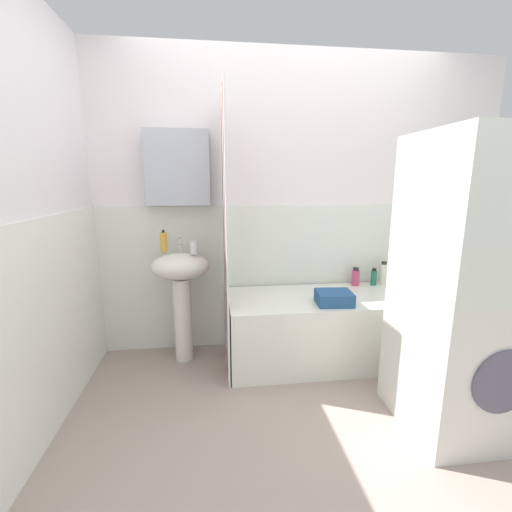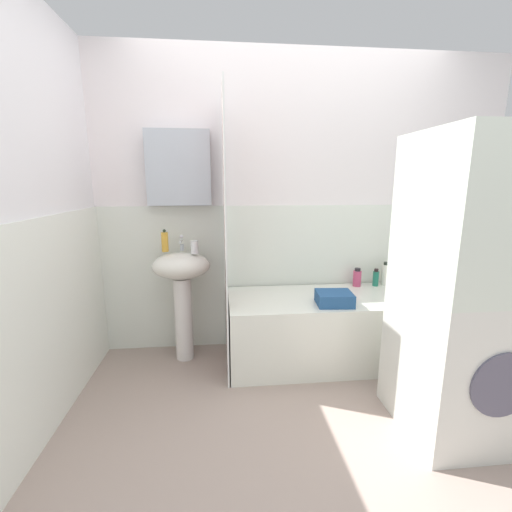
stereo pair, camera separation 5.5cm
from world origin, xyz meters
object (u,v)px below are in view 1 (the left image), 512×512
conditioner_bottle (374,277)px  towel_folded (334,298)px  shampoo_bottle (396,274)px  toothbrush_cup (194,247)px  soap_dispenser (164,242)px  bathtub (328,327)px  body_wash_bottle (355,277)px  lotion_bottle (383,274)px  washer_dryer_stack (467,289)px  sink (181,283)px

conditioner_bottle → towel_folded: conditioner_bottle is taller
shampoo_bottle → conditioner_bottle: 0.21m
conditioner_bottle → towel_folded: (-0.50, -0.41, -0.02)m
toothbrush_cup → conditioner_bottle: 1.54m
soap_dispenser → bathtub: 1.44m
toothbrush_cup → towel_folded: toothbrush_cup is taller
body_wash_bottle → shampoo_bottle: bearing=1.5°
bathtub → towel_folded: 0.35m
soap_dispenser → lotion_bottle: bearing=1.2°
bathtub → shampoo_bottle: 0.81m
shampoo_bottle → lotion_bottle: lotion_bottle is taller
body_wash_bottle → washer_dryer_stack: size_ratio=0.09×
sink → conditioner_bottle: bearing=3.6°
soap_dispenser → towel_folded: soap_dispenser is taller
bathtub → lotion_bottle: size_ratio=7.73×
toothbrush_cup → lotion_bottle: toothbrush_cup is taller
shampoo_bottle → lotion_bottle: bearing=-175.5°
bathtub → shampoo_bottle: bearing=20.7°
toothbrush_cup → washer_dryer_stack: bearing=-31.7°
lotion_bottle → towel_folded: bearing=-144.3°
towel_folded → washer_dryer_stack: size_ratio=0.15×
lotion_bottle → washer_dryer_stack: (-0.08, -1.07, 0.20)m
towel_folded → bathtub: bearing=81.4°
sink → lotion_bottle: 1.70m
lotion_bottle → sink: bearing=-176.3°
lotion_bottle → body_wash_bottle: lotion_bottle is taller
sink → body_wash_bottle: 1.45m
soap_dispenser → lotion_bottle: 1.85m
toothbrush_cup → bathtub: toothbrush_cup is taller
sink → shampoo_bottle: 1.82m
bathtub → shampoo_bottle: shampoo_bottle is taller
bathtub → body_wash_bottle: size_ratio=10.05×
soap_dispenser → body_wash_bottle: soap_dispenser is taller
conditioner_bottle → body_wash_bottle: (-0.16, 0.01, 0.00)m
lotion_bottle → towel_folded: (-0.59, -0.42, -0.05)m
shampoo_bottle → conditioner_bottle: (-0.21, -0.02, -0.02)m
body_wash_bottle → washer_dryer_stack: washer_dryer_stack is taller
soap_dispenser → toothbrush_cup: soap_dispenser is taller
soap_dispenser → conditioner_bottle: (1.73, 0.03, -0.35)m
bathtub → shampoo_bottle: size_ratio=8.70×
soap_dispenser → washer_dryer_stack: size_ratio=0.11×
toothbrush_cup → towel_folded: (1.00, -0.28, -0.34)m
soap_dispenser → body_wash_bottle: 1.61m
toothbrush_cup → body_wash_bottle: toothbrush_cup is taller
washer_dryer_stack → sink: bearing=149.3°
toothbrush_cup → shampoo_bottle: (1.71, 0.15, -0.30)m
toothbrush_cup → sink: bearing=165.4°
sink → body_wash_bottle: (1.45, 0.11, -0.04)m
sink → toothbrush_cup: 0.30m
bathtub → washer_dryer_stack: bearing=-59.8°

